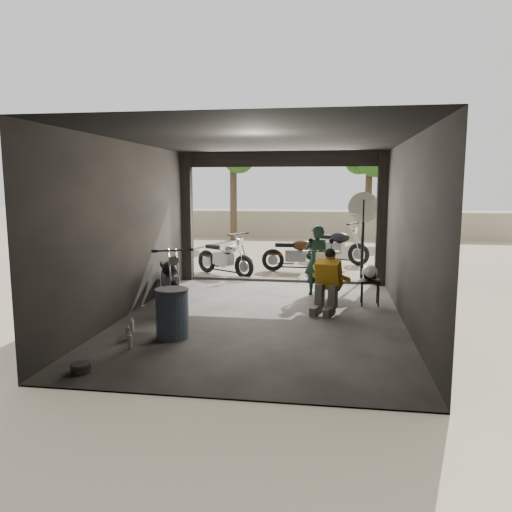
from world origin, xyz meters
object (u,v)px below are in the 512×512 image
(rider, at_px, (317,260))
(sign_post, at_px, (363,222))
(mechanic, at_px, (326,283))
(outside_bike_a, at_px, (225,254))
(outside_bike_c, at_px, (336,243))
(main_bike, at_px, (320,273))
(stool, at_px, (370,284))
(oil_drum, at_px, (172,314))
(outside_bike_b, at_px, (298,251))
(left_bike, at_px, (170,275))
(helmet, at_px, (370,272))

(rider, xyz_separation_m, sign_post, (1.07, 1.57, 0.72))
(mechanic, bearing_deg, outside_bike_a, 145.00)
(outside_bike_c, height_order, sign_post, sign_post)
(outside_bike_c, distance_m, mechanic, 6.10)
(outside_bike_a, bearing_deg, main_bike, -101.06)
(stool, distance_m, oil_drum, 4.21)
(outside_bike_b, bearing_deg, rider, -166.30)
(left_bike, distance_m, outside_bike_b, 4.78)
(outside_bike_b, bearing_deg, mechanic, -167.41)
(rider, bearing_deg, mechanic, 83.47)
(main_bike, height_order, left_bike, left_bike)
(mechanic, bearing_deg, outside_bike_c, 105.76)
(helmet, bearing_deg, left_bike, 168.88)
(stool, height_order, sign_post, sign_post)
(outside_bike_b, distance_m, oil_drum, 6.55)
(outside_bike_c, relative_size, mechanic, 1.61)
(left_bike, relative_size, stool, 3.36)
(stool, bearing_deg, oil_drum, -140.34)
(left_bike, bearing_deg, oil_drum, -97.04)
(outside_bike_b, bearing_deg, oil_drum, 168.28)
(mechanic, distance_m, helmet, 1.18)
(rider, distance_m, sign_post, 2.03)
(main_bike, bearing_deg, sign_post, 61.70)
(left_bike, xyz_separation_m, outside_bike_b, (2.30, 4.19, -0.01))
(outside_bike_a, relative_size, helmet, 5.29)
(main_bike, xyz_separation_m, helmet, (0.99, -0.37, 0.12))
(left_bike, relative_size, helmet, 5.37)
(outside_bike_a, distance_m, sign_post, 3.71)
(left_bike, relative_size, oil_drum, 2.23)
(left_bike, height_order, mechanic, left_bike)
(sign_post, bearing_deg, main_bike, -103.32)
(outside_bike_c, bearing_deg, outside_bike_a, 155.81)
(mechanic, height_order, sign_post, sign_post)
(left_bike, xyz_separation_m, sign_post, (3.97, 2.88, 0.90))
(stool, relative_size, oil_drum, 0.66)
(stool, bearing_deg, outside_bike_b, 114.77)
(main_bike, height_order, sign_post, sign_post)
(left_bike, relative_size, rider, 1.14)
(rider, bearing_deg, outside_bike_a, -54.46)
(stool, bearing_deg, outside_bike_a, 141.66)
(left_bike, xyz_separation_m, mechanic, (3.14, -0.24, -0.01))
(left_bike, xyz_separation_m, helmet, (3.99, 0.57, 0.08))
(outside_bike_c, relative_size, sign_post, 0.85)
(left_bike, height_order, outside_bike_c, outside_bike_c)
(rider, bearing_deg, left_bike, 9.02)
(main_bike, height_order, mechanic, mechanic)
(sign_post, bearing_deg, outside_bike_a, -174.15)
(outside_bike_a, height_order, outside_bike_b, outside_bike_b)
(outside_bike_a, height_order, helmet, outside_bike_a)
(sign_post, bearing_deg, left_bike, -130.74)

